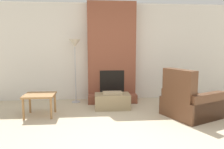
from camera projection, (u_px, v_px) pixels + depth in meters
ground_plane at (126, 142)px, 3.37m from camera, size 24.00×24.00×0.00m
wall_back at (111, 52)px, 5.99m from camera, size 7.16×0.06×2.60m
fireplace at (112, 56)px, 5.79m from camera, size 1.26×0.62×2.60m
ottoman at (112, 101)px, 5.13m from camera, size 0.82×0.45×0.41m
armchair at (189, 103)px, 4.53m from camera, size 1.27×1.23×1.01m
side_table at (40, 97)px, 4.58m from camera, size 0.62×0.54×0.47m
floor_lamp_left at (75, 48)px, 5.56m from camera, size 0.30×0.30×1.63m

